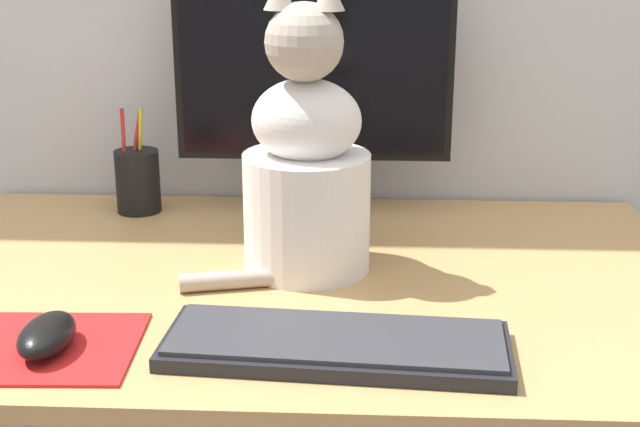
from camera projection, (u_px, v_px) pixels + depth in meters
The scene contains 7 objects.
desk at pixel (296, 335), 1.32m from camera, with size 1.16×0.76×0.71m.
monitor at pixel (314, 79), 1.48m from camera, with size 0.47×0.17×0.43m.
keyboard at pixel (336, 344), 1.06m from camera, with size 0.42×0.18×0.02m.
mousepad_left at pixel (48, 347), 1.07m from camera, with size 0.22×0.20×0.00m.
computer_mouse_left at pixel (47, 335), 1.06m from camera, with size 0.06×0.11×0.04m.
cat at pixel (306, 167), 1.27m from camera, with size 0.28×0.22×0.42m.
pen_cup at pixel (138, 180), 1.56m from camera, with size 0.08×0.08×0.18m.
Camera 1 is at (0.09, -1.20, 1.20)m, focal length 50.00 mm.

